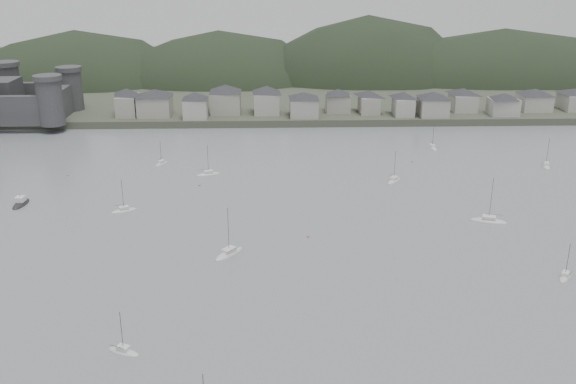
{
  "coord_description": "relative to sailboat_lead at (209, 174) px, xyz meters",
  "views": [
    {
      "loc": [
        -5.08,
        -86.53,
        64.55
      ],
      "look_at": [
        0.0,
        75.0,
        6.0
      ],
      "focal_mm": 39.57,
      "sensor_mm": 36.0,
      "label": 1
    }
  ],
  "objects": [
    {
      "name": "forested_ridge",
      "position": [
        29.49,
        160.74,
        -11.46
      ],
      "size": [
        851.55,
        103.94,
        102.57
      ],
      "color": "black",
      "rests_on": "ground"
    },
    {
      "name": "mooring_buoys",
      "position": [
        21.02,
        -49.76,
        -0.03
      ],
      "size": [
        158.04,
        125.57,
        0.7
      ],
      "color": "#BF763F",
      "rests_on": "ground"
    },
    {
      "name": "sailboat_lead",
      "position": [
        0.0,
        0.0,
        0.0
      ],
      "size": [
        8.25,
        5.07,
        10.76
      ],
      "rotation": [
        0.0,
        0.0,
        1.92
      ],
      "color": "silver",
      "rests_on": "ground"
    },
    {
      "name": "motor_launch_far",
      "position": [
        -50.87,
        -25.17,
        0.11
      ],
      "size": [
        3.77,
        8.94,
        4.07
      ],
      "rotation": [
        0.0,
        0.0,
        3.07
      ],
      "color": "black",
      "rests_on": "ground"
    },
    {
      "name": "moored_fleet",
      "position": [
        18.06,
        -54.85,
        -0.0
      ],
      "size": [
        266.56,
        177.25,
        13.12
      ],
      "color": "silver",
      "rests_on": "ground"
    },
    {
      "name": "far_shore_land",
      "position": [
        24.66,
        186.34,
        1.32
      ],
      "size": [
        900.0,
        250.0,
        3.0
      ],
      "primitive_type": "cube",
      "color": "#383D2D",
      "rests_on": "ground"
    },
    {
      "name": "ground",
      "position": [
        24.66,
        -108.66,
        -0.18
      ],
      "size": [
        900.0,
        900.0,
        0.0
      ],
      "primitive_type": "plane",
      "color": "slate",
      "rests_on": "ground"
    },
    {
      "name": "waterfront_town",
      "position": [
        75.24,
        74.68,
        8.48
      ],
      "size": [
        451.48,
        28.46,
        12.92
      ],
      "color": "gray",
      "rests_on": "far_shore_land"
    }
  ]
}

